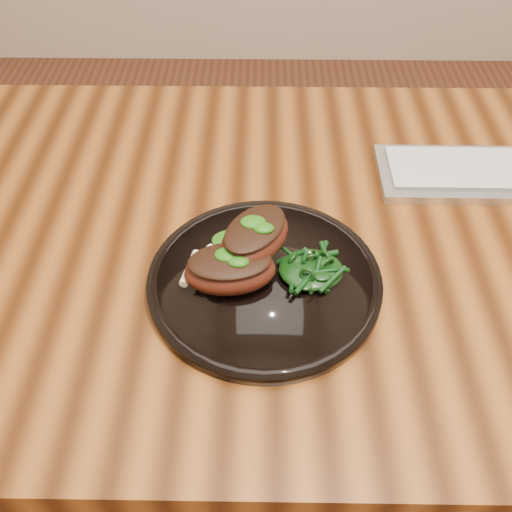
{
  "coord_description": "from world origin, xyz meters",
  "views": [
    {
      "loc": [
        -0.24,
        -0.62,
        1.32
      ],
      "look_at": [
        -0.25,
        -0.09,
        0.78
      ],
      "focal_mm": 40.0,
      "sensor_mm": 36.0,
      "label": 1
    }
  ],
  "objects": [
    {
      "name": "lamb_chop_front",
      "position": [
        -0.28,
        -0.13,
        0.79
      ],
      "size": [
        0.13,
        0.09,
        0.05
      ],
      "color": "#45180D",
      "rests_on": "plate"
    },
    {
      "name": "plate",
      "position": [
        -0.24,
        -0.12,
        0.76
      ],
      "size": [
        0.31,
        0.31,
        0.02
      ],
      "color": "black",
      "rests_on": "desk"
    },
    {
      "name": "lamb_chop_back",
      "position": [
        -0.25,
        -0.09,
        0.81
      ],
      "size": [
        0.13,
        0.14,
        0.05
      ],
      "color": "#45180D",
      "rests_on": "plate"
    },
    {
      "name": "greens_heap",
      "position": [
        -0.18,
        -0.11,
        0.78
      ],
      "size": [
        0.08,
        0.08,
        0.03
      ],
      "color": "black",
      "rests_on": "plate"
    },
    {
      "name": "herb_smear",
      "position": [
        -0.27,
        -0.05,
        0.77
      ],
      "size": [
        0.07,
        0.05,
        0.0
      ],
      "primitive_type": "ellipsoid",
      "color": "#114807",
      "rests_on": "plate"
    },
    {
      "name": "desk",
      "position": [
        0.0,
        0.0,
        0.67
      ],
      "size": [
        1.6,
        0.8,
        0.75
      ],
      "color": "#361906",
      "rests_on": "ground"
    }
  ]
}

